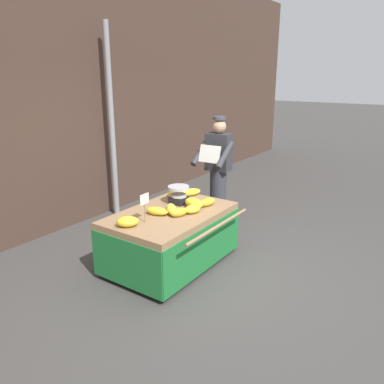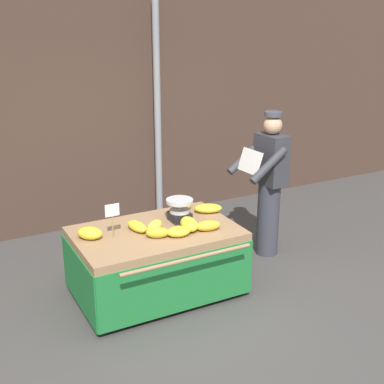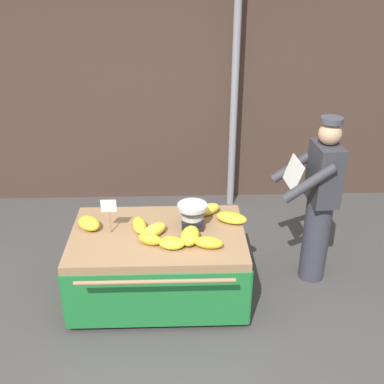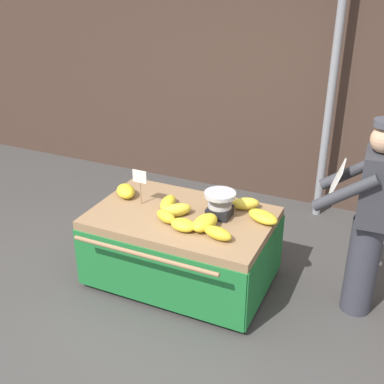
{
  "view_description": "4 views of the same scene",
  "coord_description": "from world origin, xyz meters",
  "px_view_note": "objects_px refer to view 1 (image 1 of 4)",
  "views": [
    {
      "loc": [
        -3.53,
        -2.13,
        2.33
      ],
      "look_at": [
        0.22,
        0.47,
        0.92
      ],
      "focal_mm": 35.84,
      "sensor_mm": 36.0,
      "label": 1
    },
    {
      "loc": [
        -1.95,
        -3.74,
        2.72
      ],
      "look_at": [
        0.35,
        0.58,
        1.05
      ],
      "focal_mm": 48.48,
      "sensor_mm": 36.0,
      "label": 2
    },
    {
      "loc": [
        0.15,
        -3.12,
        3.02
      ],
      "look_at": [
        0.28,
        0.7,
        1.08
      ],
      "focal_mm": 44.44,
      "sensor_mm": 36.0,
      "label": 3
    },
    {
      "loc": [
        1.66,
        -2.88,
        2.81
      ],
      "look_at": [
        0.07,
        0.6,
        0.96
      ],
      "focal_mm": 46.16,
      "sensor_mm": 36.0,
      "label": 4
    }
  ],
  "objects_px": {
    "price_sign": "(144,202)",
    "banana_bunch_8": "(173,193)",
    "banana_bunch_7": "(191,192)",
    "banana_bunch_1": "(157,211)",
    "banana_bunch_2": "(193,209)",
    "vendor_person": "(218,171)",
    "banana_bunch_0": "(171,209)",
    "banana_bunch_3": "(128,222)",
    "banana_bunch_4": "(207,202)",
    "banana_cart": "(171,226)",
    "banana_bunch_6": "(194,203)",
    "weighing_scale": "(179,195)",
    "street_pole": "(112,124)",
    "banana_bunch_5": "(179,212)"
  },
  "relations": [
    {
      "from": "street_pole",
      "to": "banana_bunch_2",
      "type": "relative_size",
      "value": 13.57
    },
    {
      "from": "banana_bunch_5",
      "to": "street_pole",
      "type": "bearing_deg",
      "value": 65.1
    },
    {
      "from": "banana_bunch_1",
      "to": "banana_bunch_2",
      "type": "bearing_deg",
      "value": -45.91
    },
    {
      "from": "banana_bunch_5",
      "to": "banana_cart",
      "type": "bearing_deg",
      "value": 70.65
    },
    {
      "from": "weighing_scale",
      "to": "banana_bunch_2",
      "type": "distance_m",
      "value": 0.41
    },
    {
      "from": "banana_bunch_4",
      "to": "banana_bunch_6",
      "type": "bearing_deg",
      "value": 147.87
    },
    {
      "from": "banana_bunch_1",
      "to": "banana_bunch_2",
      "type": "distance_m",
      "value": 0.43
    },
    {
      "from": "banana_bunch_6",
      "to": "vendor_person",
      "type": "height_order",
      "value": "vendor_person"
    },
    {
      "from": "price_sign",
      "to": "banana_bunch_8",
      "type": "distance_m",
      "value": 0.99
    },
    {
      "from": "banana_cart",
      "to": "banana_bunch_8",
      "type": "bearing_deg",
      "value": 34.77
    },
    {
      "from": "street_pole",
      "to": "banana_bunch_6",
      "type": "xyz_separation_m",
      "value": [
        -0.59,
        -2.02,
        -0.79
      ]
    },
    {
      "from": "street_pole",
      "to": "banana_bunch_7",
      "type": "height_order",
      "value": "street_pole"
    },
    {
      "from": "banana_bunch_6",
      "to": "banana_bunch_7",
      "type": "bearing_deg",
      "value": 39.18
    },
    {
      "from": "banana_cart",
      "to": "banana_bunch_4",
      "type": "bearing_deg",
      "value": -28.97
    },
    {
      "from": "banana_bunch_8",
      "to": "banana_bunch_7",
      "type": "bearing_deg",
      "value": -36.66
    },
    {
      "from": "banana_cart",
      "to": "banana_bunch_7",
      "type": "height_order",
      "value": "banana_bunch_7"
    },
    {
      "from": "price_sign",
      "to": "banana_bunch_4",
      "type": "xyz_separation_m",
      "value": [
        0.88,
        -0.28,
        -0.2
      ]
    },
    {
      "from": "banana_bunch_4",
      "to": "banana_bunch_8",
      "type": "height_order",
      "value": "banana_bunch_8"
    },
    {
      "from": "price_sign",
      "to": "banana_bunch_5",
      "type": "relative_size",
      "value": 1.54
    },
    {
      "from": "banana_bunch_1",
      "to": "price_sign",
      "type": "bearing_deg",
      "value": -170.89
    },
    {
      "from": "banana_bunch_7",
      "to": "banana_bunch_8",
      "type": "xyz_separation_m",
      "value": [
        -0.21,
        0.16,
        0.01
      ]
    },
    {
      "from": "banana_bunch_6",
      "to": "banana_bunch_7",
      "type": "relative_size",
      "value": 0.96
    },
    {
      "from": "price_sign",
      "to": "banana_bunch_4",
      "type": "relative_size",
      "value": 1.32
    },
    {
      "from": "banana_bunch_3",
      "to": "banana_bunch_1",
      "type": "bearing_deg",
      "value": -3.96
    },
    {
      "from": "price_sign",
      "to": "banana_bunch_6",
      "type": "xyz_separation_m",
      "value": [
        0.73,
        -0.18,
        -0.19
      ]
    },
    {
      "from": "banana_bunch_1",
      "to": "vendor_person",
      "type": "distance_m",
      "value": 1.73
    },
    {
      "from": "street_pole",
      "to": "banana_bunch_3",
      "type": "distance_m",
      "value": 2.47
    },
    {
      "from": "banana_bunch_3",
      "to": "banana_bunch_7",
      "type": "height_order",
      "value": "banana_bunch_3"
    },
    {
      "from": "banana_bunch_1",
      "to": "weighing_scale",
      "type": "bearing_deg",
      "value": 4.77
    },
    {
      "from": "banana_bunch_4",
      "to": "street_pole",
      "type": "bearing_deg",
      "value": 78.4
    },
    {
      "from": "banana_bunch_2",
      "to": "vendor_person",
      "type": "bearing_deg",
      "value": 19.18
    },
    {
      "from": "banana_bunch_2",
      "to": "banana_bunch_6",
      "type": "xyz_separation_m",
      "value": [
        0.16,
        0.09,
        0.01
      ]
    },
    {
      "from": "street_pole",
      "to": "price_sign",
      "type": "relative_size",
      "value": 9.14
    },
    {
      "from": "banana_bunch_3",
      "to": "banana_cart",
      "type": "bearing_deg",
      "value": -9.08
    },
    {
      "from": "banana_bunch_7",
      "to": "vendor_person",
      "type": "height_order",
      "value": "vendor_person"
    },
    {
      "from": "banana_bunch_4",
      "to": "banana_bunch_5",
      "type": "bearing_deg",
      "value": 171.86
    },
    {
      "from": "street_pole",
      "to": "weighing_scale",
      "type": "distance_m",
      "value": 1.99
    },
    {
      "from": "banana_bunch_1",
      "to": "banana_bunch_3",
      "type": "distance_m",
      "value": 0.47
    },
    {
      "from": "street_pole",
      "to": "price_sign",
      "type": "bearing_deg",
      "value": -125.61
    },
    {
      "from": "price_sign",
      "to": "banana_bunch_8",
      "type": "xyz_separation_m",
      "value": [
        0.92,
        0.31,
        -0.19
      ]
    },
    {
      "from": "banana_bunch_1",
      "to": "banana_bunch_5",
      "type": "xyz_separation_m",
      "value": [
        0.11,
        -0.25,
        0.0
      ]
    },
    {
      "from": "vendor_person",
      "to": "banana_bunch_6",
      "type": "bearing_deg",
      "value": -162.21
    },
    {
      "from": "banana_bunch_8",
      "to": "vendor_person",
      "type": "bearing_deg",
      "value": -4.75
    },
    {
      "from": "banana_bunch_8",
      "to": "vendor_person",
      "type": "xyz_separation_m",
      "value": [
        1.06,
        -0.09,
        0.12
      ]
    },
    {
      "from": "price_sign",
      "to": "banana_bunch_7",
      "type": "height_order",
      "value": "price_sign"
    },
    {
      "from": "weighing_scale",
      "to": "banana_bunch_0",
      "type": "bearing_deg",
      "value": -156.87
    },
    {
      "from": "banana_bunch_3",
      "to": "price_sign",
      "type": "bearing_deg",
      "value": -19.74
    },
    {
      "from": "banana_bunch_0",
      "to": "banana_bunch_3",
      "type": "bearing_deg",
      "value": 166.84
    },
    {
      "from": "banana_bunch_2",
      "to": "banana_bunch_5",
      "type": "distance_m",
      "value": 0.21
    },
    {
      "from": "price_sign",
      "to": "banana_bunch_3",
      "type": "relative_size",
      "value": 1.37
    }
  ]
}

